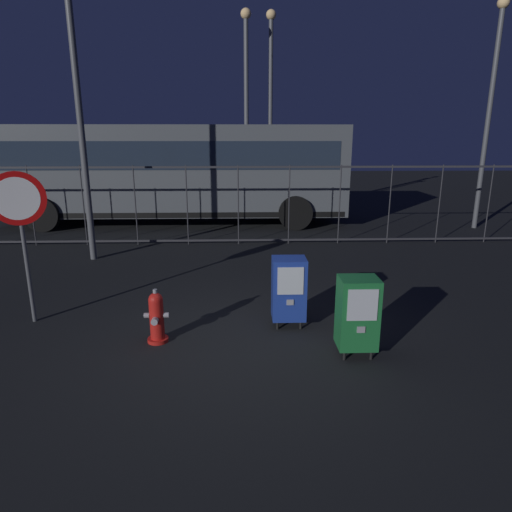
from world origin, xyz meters
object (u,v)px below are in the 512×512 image
object	(u,v)px
bus_near	(174,169)
street_light_far_left	(491,99)
street_light_far_right	(270,101)
newspaper_box_primary	(289,288)
street_light_near_left	(73,48)
fire_hydrant	(157,317)
stop_sign	(20,216)
newspaper_box_secondary	(357,313)
street_light_near_right	(246,102)

from	to	relation	value
bus_near	street_light_far_left	size ratio (longest dim) A/B	1.67
bus_near	street_light_far_right	world-z (taller)	street_light_far_right
newspaper_box_primary	street_light_near_left	bearing A→B (deg)	136.87
bus_near	street_light_far_right	bearing A→B (deg)	22.06
fire_hydrant	stop_sign	world-z (taller)	stop_sign
stop_sign	street_light_far_right	size ratio (longest dim) A/B	0.34
newspaper_box_secondary	street_light_far_left	world-z (taller)	street_light_far_left
stop_sign	newspaper_box_primary	bearing A→B (deg)	-3.87
street_light_near_left	street_light_near_right	size ratio (longest dim) A/B	1.20
street_light_near_left	street_light_near_right	distance (m)	5.97
street_light_near_right	fire_hydrant	bearing A→B (deg)	-98.35
street_light_near_right	street_light_far_left	distance (m)	7.05
fire_hydrant	bus_near	world-z (taller)	bus_near
newspaper_box_primary	street_light_near_right	size ratio (longest dim) A/B	0.16
fire_hydrant	street_light_near_right	size ratio (longest dim) A/B	0.12
bus_near	street_light_near_left	distance (m)	5.25
newspaper_box_secondary	street_light_near_left	xyz separation A→B (m)	(-4.79, 4.71, 3.82)
street_light_near_right	street_light_near_left	bearing A→B (deg)	-126.57
street_light_near_right	street_light_far_right	xyz separation A→B (m)	(0.80, 0.81, 0.09)
fire_hydrant	street_light_far_left	distance (m)	11.57
newspaper_box_primary	street_light_near_right	world-z (taller)	street_light_near_right
stop_sign	street_light_far_left	size ratio (longest dim) A/B	0.35
stop_sign	street_light_near_left	world-z (taller)	street_light_near_left
fire_hydrant	bus_near	size ratio (longest dim) A/B	0.07
newspaper_box_secondary	street_light_near_left	size ratio (longest dim) A/B	0.13
newspaper_box_primary	street_light_far_right	size ratio (longest dim) A/B	0.16
newspaper_box_primary	street_light_far_left	size ratio (longest dim) A/B	0.16
fire_hydrant	street_light_near_left	world-z (taller)	street_light_near_left
street_light_near_right	newspaper_box_secondary	bearing A→B (deg)	-82.44
street_light_far_left	street_light_far_right	xyz separation A→B (m)	(-6.07, 2.38, 0.12)
fire_hydrant	street_light_far_left	world-z (taller)	street_light_far_left
newspaper_box_secondary	street_light_near_right	size ratio (longest dim) A/B	0.16
bus_near	street_light_near_left	world-z (taller)	street_light_near_left
street_light_near_left	newspaper_box_secondary	bearing A→B (deg)	-44.51
fire_hydrant	newspaper_box_primary	size ratio (longest dim) A/B	0.73
street_light_near_right	street_light_far_right	world-z (taller)	street_light_far_right
street_light_near_right	newspaper_box_primary	bearing A→B (deg)	-86.67
fire_hydrant	street_light_near_left	size ratio (longest dim) A/B	0.10
newspaper_box_primary	street_light_far_left	bearing A→B (deg)	47.53
stop_sign	street_light_near_right	size ratio (longest dim) A/B	0.35
newspaper_box_secondary	fire_hydrant	bearing A→B (deg)	170.05
street_light_near_left	newspaper_box_primary	bearing A→B (deg)	-43.13
street_light_near_right	street_light_far_right	bearing A→B (deg)	45.21
street_light_far_right	fire_hydrant	bearing A→B (deg)	-102.21
newspaper_box_primary	fire_hydrant	bearing A→B (deg)	-165.21
stop_sign	bus_near	bearing A→B (deg)	82.50
street_light_far_left	street_light_far_right	bearing A→B (deg)	158.64
newspaper_box_primary	newspaper_box_secondary	xyz separation A→B (m)	(0.76, -0.93, 0.00)
fire_hydrant	street_light_near_right	world-z (taller)	street_light_near_right
fire_hydrant	street_light_near_left	bearing A→B (deg)	117.44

